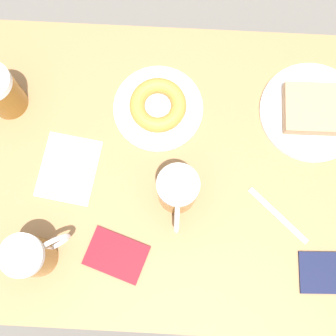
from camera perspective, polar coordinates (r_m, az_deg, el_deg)
ground_plane at (r=1.75m, az=0.00°, el=-5.05°), size 8.00×8.00×0.00m
table at (r=1.12m, az=0.00°, el=-0.92°), size 0.70×1.02×0.71m
plate_with_cake at (r=1.12m, az=17.24°, el=6.71°), size 0.24×0.24×0.04m
plate_with_donut at (r=1.07m, az=-1.22°, el=7.50°), size 0.21×0.21×0.05m
beer_mug_left at (r=1.00m, az=-16.28°, el=-10.20°), size 0.09×0.12×0.14m
beer_mug_right at (r=0.97m, az=1.17°, el=-2.87°), size 0.13×0.09×0.14m
napkin_folded at (r=1.07m, az=-12.02°, el=-0.08°), size 0.17×0.14×0.00m
fork at (r=1.06m, az=13.26°, el=-5.65°), size 0.12×0.13×0.00m
passport_near_edge at (r=1.08m, az=19.00°, el=-11.98°), size 0.09×0.13×0.01m
passport_far_edge at (r=1.03m, az=-6.32°, el=-10.52°), size 0.12×0.15×0.01m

